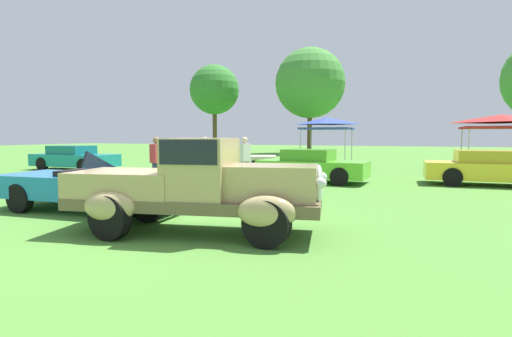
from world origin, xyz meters
name	(u,v)px	position (x,y,z in m)	size (l,w,h in m)	color
ground_plane	(165,229)	(0.00, 0.00, 0.00)	(120.00, 120.00, 0.00)	#4C8433
feature_pickup_truck	(198,185)	(0.74, -0.04, 0.87)	(4.67, 2.46, 1.70)	brown
neighbor_convertible	(97,186)	(-2.52, 0.99, 0.58)	(4.61, 2.00, 1.40)	#1E7AB7
show_car_teal	(74,158)	(-11.61, 9.06, 0.60)	(4.44, 1.73, 1.22)	teal
show_car_cream	(227,160)	(-3.77, 10.47, 0.60)	(4.75, 2.95, 1.22)	beige
show_car_lime	(312,166)	(0.74, 8.43, 0.60)	(4.10, 1.92, 1.22)	#60C62D
show_car_yellow	(489,168)	(6.74, 9.65, 0.60)	(4.29, 1.84, 1.22)	yellow
spectator_near_truck	(245,160)	(-1.07, 6.28, 0.91)	(0.34, 0.45, 1.69)	#7F7056
spectator_between_cars	(205,159)	(-2.63, 6.35, 0.91)	(0.33, 0.45, 1.69)	#9E998E
spectator_by_row	(157,161)	(-3.48, 4.65, 0.91)	(0.28, 0.42, 1.69)	#283351
canopy_tent_left_field	(327,123)	(-0.17, 15.56, 2.42)	(2.60, 2.60, 2.71)	#B7B7BC
canopy_tent_center_field	(502,121)	(8.04, 15.42, 2.42)	(3.34, 3.34, 2.71)	#B7B7BC
treeline_far_left	(214,90)	(-14.67, 30.24, 6.28)	(4.96, 4.96, 8.79)	brown
treeline_mid_left	(310,83)	(-5.05, 31.16, 6.60)	(6.56, 6.56, 9.90)	brown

